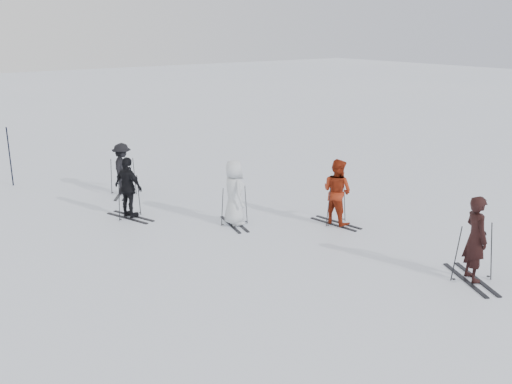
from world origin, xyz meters
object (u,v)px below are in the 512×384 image
at_px(skier_near_dark, 475,240).
at_px(skier_red, 337,192).
at_px(skier_grey, 234,193).
at_px(skier_uphill_left, 129,188).
at_px(piste_marker, 10,157).
at_px(skier_uphill_far, 122,169).

bearing_deg(skier_near_dark, skier_red, 24.05).
distance_m(skier_grey, skier_uphill_left, 3.05).
height_order(skier_near_dark, piste_marker, piste_marker).
relative_size(skier_grey, skier_uphill_far, 1.09).
xyz_separation_m(skier_near_dark, piste_marker, (-6.02, 13.75, 0.08)).
xyz_separation_m(skier_grey, piste_marker, (-3.90, 7.78, 0.11)).
height_order(skier_near_dark, skier_red, skier_near_dark).
height_order(skier_grey, piste_marker, piste_marker).
distance_m(skier_near_dark, skier_uphill_far, 11.08).
distance_m(skier_near_dark, skier_red, 4.37).
bearing_deg(skier_red, skier_uphill_left, 40.19).
height_order(skier_red, piste_marker, piste_marker).
distance_m(skier_grey, skier_uphill_far, 4.75).
bearing_deg(skier_red, skier_near_dark, 169.17).
distance_m(skier_grey, piste_marker, 8.70).
distance_m(skier_red, skier_uphill_left, 5.82).
bearing_deg(skier_uphill_far, skier_uphill_left, -165.20).
xyz_separation_m(skier_red, skier_uphill_far, (-3.54, 6.19, -0.08)).
xyz_separation_m(skier_near_dark, skier_uphill_left, (-4.20, 8.20, -0.06)).
bearing_deg(piste_marker, skier_grey, -63.40).
bearing_deg(skier_red, skier_grey, 46.60).
height_order(skier_near_dark, skier_grey, skier_near_dark).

